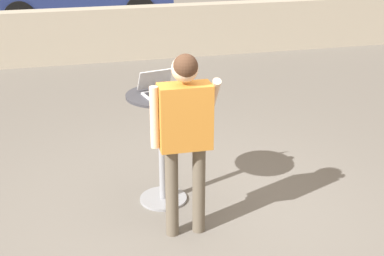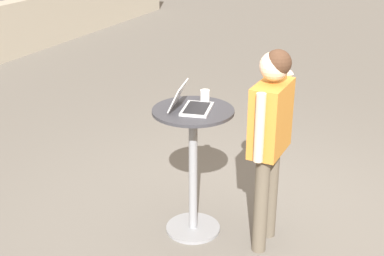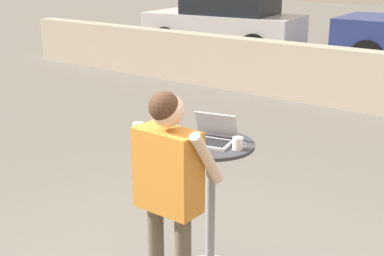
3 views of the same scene
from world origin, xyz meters
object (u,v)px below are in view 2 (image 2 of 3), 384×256
at_px(laptop, 190,104).
at_px(standing_person, 270,127).
at_px(cafe_table, 193,158).
at_px(coffee_mug, 205,95).

distance_m(laptop, standing_person, 0.63).
bearing_deg(cafe_table, coffee_mug, 0.08).
bearing_deg(coffee_mug, cafe_table, -179.92).
height_order(laptop, standing_person, standing_person).
distance_m(cafe_table, laptop, 0.46).
relative_size(cafe_table, standing_person, 0.68).
xyz_separation_m(cafe_table, standing_person, (0.08, -0.60, 0.34)).
bearing_deg(laptop, standing_person, -81.81).
distance_m(laptop, coffee_mug, 0.24).
bearing_deg(standing_person, cafe_table, 97.37).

